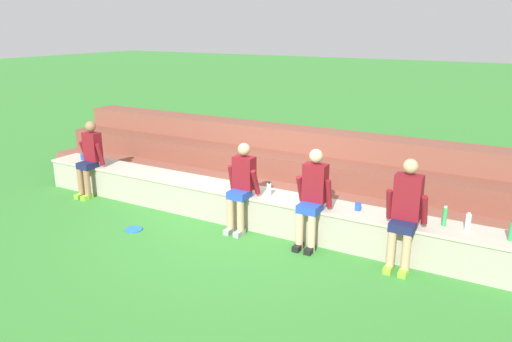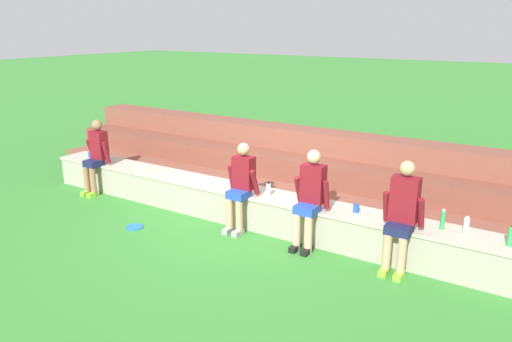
{
  "view_description": "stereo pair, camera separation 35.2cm",
  "coord_description": "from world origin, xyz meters",
  "px_view_note": "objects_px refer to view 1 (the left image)",
  "views": [
    {
      "loc": [
        3.79,
        -6.1,
        3.09
      ],
      "look_at": [
        0.15,
        0.29,
        0.89
      ],
      "focal_mm": 34.64,
      "sensor_mm": 36.0,
      "label": 1
    },
    {
      "loc": [
        4.09,
        -5.92,
        3.09
      ],
      "look_at": [
        0.15,
        0.29,
        0.89
      ],
      "focal_mm": 34.64,
      "sensor_mm": 36.0,
      "label": 2
    }
  ],
  "objects_px": {
    "water_bottle_near_left": "(468,222)",
    "water_bottle_mid_right": "(445,216)",
    "person_center": "(312,196)",
    "water_bottle_near_right": "(512,231)",
    "plastic_cup_left_end": "(358,207)",
    "person_far_left": "(90,157)",
    "water_bottle_mid_left": "(269,189)",
    "person_right_of_center": "(405,211)",
    "frisbee": "(134,229)",
    "person_left_of_center": "(241,185)",
    "plastic_cup_right_end": "(83,157)"
  },
  "relations": [
    {
      "from": "person_right_of_center",
      "to": "water_bottle_mid_left",
      "type": "height_order",
      "value": "person_right_of_center"
    },
    {
      "from": "water_bottle_mid_left",
      "to": "person_far_left",
      "type": "bearing_deg",
      "value": -176.08
    },
    {
      "from": "water_bottle_near_right",
      "to": "plastic_cup_right_end",
      "type": "relative_size",
      "value": 2.27
    },
    {
      "from": "person_center",
      "to": "water_bottle_near_right",
      "type": "relative_size",
      "value": 5.33
    },
    {
      "from": "person_center",
      "to": "frisbee",
      "type": "relative_size",
      "value": 5.25
    },
    {
      "from": "person_left_of_center",
      "to": "water_bottle_near_left",
      "type": "height_order",
      "value": "person_left_of_center"
    },
    {
      "from": "water_bottle_near_right",
      "to": "plastic_cup_left_end",
      "type": "distance_m",
      "value": 1.96
    },
    {
      "from": "person_center",
      "to": "water_bottle_mid_left",
      "type": "height_order",
      "value": "person_center"
    },
    {
      "from": "water_bottle_mid_left",
      "to": "frisbee",
      "type": "relative_size",
      "value": 0.8
    },
    {
      "from": "person_left_of_center",
      "to": "person_right_of_center",
      "type": "bearing_deg",
      "value": 0.14
    },
    {
      "from": "person_right_of_center",
      "to": "plastic_cup_right_end",
      "type": "xyz_separation_m",
      "value": [
        -6.25,
        0.28,
        -0.17
      ]
    },
    {
      "from": "water_bottle_near_left",
      "to": "plastic_cup_left_end",
      "type": "relative_size",
      "value": 2.16
    },
    {
      "from": "person_far_left",
      "to": "plastic_cup_left_end",
      "type": "distance_m",
      "value": 5.03
    },
    {
      "from": "person_center",
      "to": "plastic_cup_right_end",
      "type": "distance_m",
      "value": 4.96
    },
    {
      "from": "person_right_of_center",
      "to": "plastic_cup_left_end",
      "type": "distance_m",
      "value": 0.81
    },
    {
      "from": "person_right_of_center",
      "to": "water_bottle_near_left",
      "type": "bearing_deg",
      "value": 24.06
    },
    {
      "from": "plastic_cup_left_end",
      "to": "plastic_cup_right_end",
      "type": "distance_m",
      "value": 5.53
    },
    {
      "from": "water_bottle_mid_left",
      "to": "plastic_cup_left_end",
      "type": "height_order",
      "value": "water_bottle_mid_left"
    },
    {
      "from": "person_far_left",
      "to": "frisbee",
      "type": "relative_size",
      "value": 5.16
    },
    {
      "from": "water_bottle_near_left",
      "to": "person_center",
      "type": "bearing_deg",
      "value": -171.21
    },
    {
      "from": "water_bottle_mid_left",
      "to": "frisbee",
      "type": "xyz_separation_m",
      "value": [
        -1.8,
        -1.11,
        -0.64
      ]
    },
    {
      "from": "water_bottle_near_right",
      "to": "plastic_cup_right_end",
      "type": "bearing_deg",
      "value": 179.78
    },
    {
      "from": "person_left_of_center",
      "to": "water_bottle_near_left",
      "type": "xyz_separation_m",
      "value": [
        3.19,
        0.33,
        -0.07
      ]
    },
    {
      "from": "water_bottle_near_left",
      "to": "plastic_cup_left_end",
      "type": "xyz_separation_m",
      "value": [
        -1.45,
        -0.01,
        -0.06
      ]
    },
    {
      "from": "water_bottle_near_right",
      "to": "water_bottle_near_left",
      "type": "distance_m",
      "value": 0.51
    },
    {
      "from": "water_bottle_mid_right",
      "to": "water_bottle_mid_left",
      "type": "xyz_separation_m",
      "value": [
        -2.56,
        -0.09,
        -0.03
      ]
    },
    {
      "from": "person_far_left",
      "to": "water_bottle_near_right",
      "type": "distance_m",
      "value": 6.98
    },
    {
      "from": "plastic_cup_left_end",
      "to": "frisbee",
      "type": "distance_m",
      "value": 3.46
    },
    {
      "from": "person_far_left",
      "to": "water_bottle_mid_left",
      "type": "relative_size",
      "value": 6.45
    },
    {
      "from": "person_right_of_center",
      "to": "water_bottle_near_left",
      "type": "distance_m",
      "value": 0.8
    },
    {
      "from": "person_far_left",
      "to": "water_bottle_near_left",
      "type": "relative_size",
      "value": 5.83
    },
    {
      "from": "person_center",
      "to": "plastic_cup_left_end",
      "type": "bearing_deg",
      "value": 27.86
    },
    {
      "from": "water_bottle_mid_right",
      "to": "frisbee",
      "type": "xyz_separation_m",
      "value": [
        -4.36,
        -1.2,
        -0.67
      ]
    },
    {
      "from": "frisbee",
      "to": "person_far_left",
      "type": "bearing_deg",
      "value": 154.66
    },
    {
      "from": "frisbee",
      "to": "person_center",
      "type": "bearing_deg",
      "value": 18.38
    },
    {
      "from": "person_right_of_center",
      "to": "water_bottle_mid_right",
      "type": "bearing_deg",
      "value": 37.7
    },
    {
      "from": "person_left_of_center",
      "to": "water_bottle_mid_right",
      "type": "xyz_separation_m",
      "value": [
        2.9,
        0.34,
        -0.05
      ]
    },
    {
      "from": "person_right_of_center",
      "to": "frisbee",
      "type": "distance_m",
      "value": 4.09
    },
    {
      "from": "person_far_left",
      "to": "person_right_of_center",
      "type": "relative_size",
      "value": 0.96
    },
    {
      "from": "water_bottle_near_right",
      "to": "plastic_cup_left_end",
      "type": "xyz_separation_m",
      "value": [
        -1.96,
        0.06,
        -0.07
      ]
    },
    {
      "from": "person_far_left",
      "to": "person_left_of_center",
      "type": "relative_size",
      "value": 1.02
    },
    {
      "from": "person_left_of_center",
      "to": "plastic_cup_left_end",
      "type": "height_order",
      "value": "person_left_of_center"
    },
    {
      "from": "water_bottle_near_left",
      "to": "water_bottle_mid_right",
      "type": "height_order",
      "value": "water_bottle_mid_right"
    },
    {
      "from": "person_center",
      "to": "water_bottle_near_right",
      "type": "bearing_deg",
      "value": 5.45
    },
    {
      "from": "person_far_left",
      "to": "person_right_of_center",
      "type": "height_order",
      "value": "person_right_of_center"
    },
    {
      "from": "person_left_of_center",
      "to": "plastic_cup_right_end",
      "type": "relative_size",
      "value": 11.72
    },
    {
      "from": "water_bottle_mid_left",
      "to": "plastic_cup_left_end",
      "type": "distance_m",
      "value": 1.4
    },
    {
      "from": "person_far_left",
      "to": "person_left_of_center",
      "type": "bearing_deg",
      "value": -0.13
    },
    {
      "from": "person_far_left",
      "to": "plastic_cup_left_end",
      "type": "relative_size",
      "value": 12.58
    },
    {
      "from": "person_far_left",
      "to": "water_bottle_mid_right",
      "type": "height_order",
      "value": "person_far_left"
    }
  ]
}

